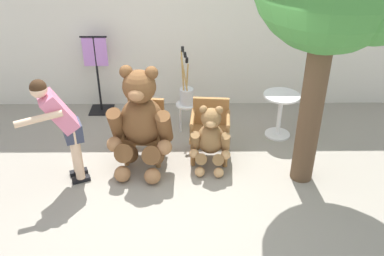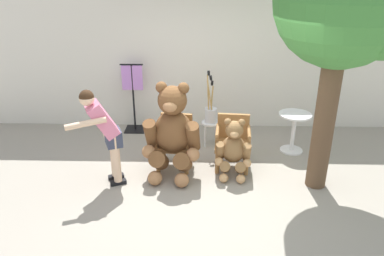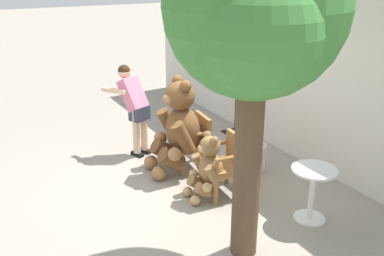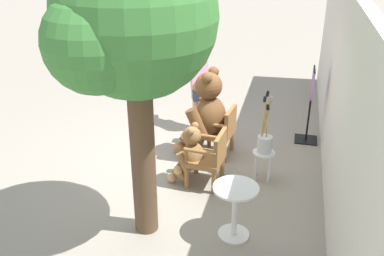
% 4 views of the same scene
% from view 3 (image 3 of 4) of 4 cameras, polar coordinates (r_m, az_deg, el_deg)
% --- Properties ---
extents(ground_plane, '(60.00, 60.00, 0.00)m').
position_cam_3_polar(ground_plane, '(6.31, -2.82, -8.01)').
color(ground_plane, gray).
extents(back_wall, '(10.00, 0.16, 2.80)m').
position_cam_3_polar(back_wall, '(7.11, 14.72, 6.80)').
color(back_wall, silver).
rests_on(back_wall, ground).
extents(wooden_chair_left, '(0.62, 0.58, 0.86)m').
position_cam_3_polar(wooden_chair_left, '(6.75, 0.16, -1.65)').
color(wooden_chair_left, olive).
rests_on(wooden_chair_left, ground).
extents(wooden_chair_right, '(0.60, 0.57, 0.86)m').
position_cam_3_polar(wooden_chair_right, '(6.01, 4.53, -4.66)').
color(wooden_chair_right, olive).
rests_on(wooden_chair_right, ground).
extents(teddy_bear_large, '(0.91, 0.90, 1.50)m').
position_cam_3_polar(teddy_bear_large, '(6.55, -1.91, 0.17)').
color(teddy_bear_large, brown).
rests_on(teddy_bear_large, ground).
extents(teddy_bear_small, '(0.57, 0.55, 0.95)m').
position_cam_3_polar(teddy_bear_small, '(5.88, 2.09, -5.22)').
color(teddy_bear_small, olive).
rests_on(teddy_bear_small, ground).
extents(person_visitor, '(0.72, 0.67, 1.52)m').
position_cam_3_polar(person_visitor, '(7.20, -7.76, 3.38)').
color(person_visitor, black).
rests_on(person_visitor, ground).
extents(white_stool, '(0.34, 0.34, 0.46)m').
position_cam_3_polar(white_stool, '(6.72, 8.48, -2.96)').
color(white_stool, silver).
rests_on(white_stool, ground).
extents(brush_bucket, '(0.22, 0.22, 0.96)m').
position_cam_3_polar(brush_bucket, '(6.62, 8.57, -0.71)').
color(brush_bucket, silver).
rests_on(brush_bucket, white_stool).
extents(round_side_table, '(0.56, 0.56, 0.72)m').
position_cam_3_polar(round_side_table, '(5.58, 15.77, -7.76)').
color(round_side_table, white).
rests_on(round_side_table, ground).
extents(patio_tree, '(1.83, 1.75, 3.57)m').
position_cam_3_polar(patio_tree, '(4.03, 8.53, 14.56)').
color(patio_tree, brown).
rests_on(patio_tree, ground).
extents(clothing_display_stand, '(0.44, 0.40, 1.36)m').
position_cam_3_polar(clothing_display_stand, '(8.11, 5.92, 4.09)').
color(clothing_display_stand, black).
rests_on(clothing_display_stand, ground).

